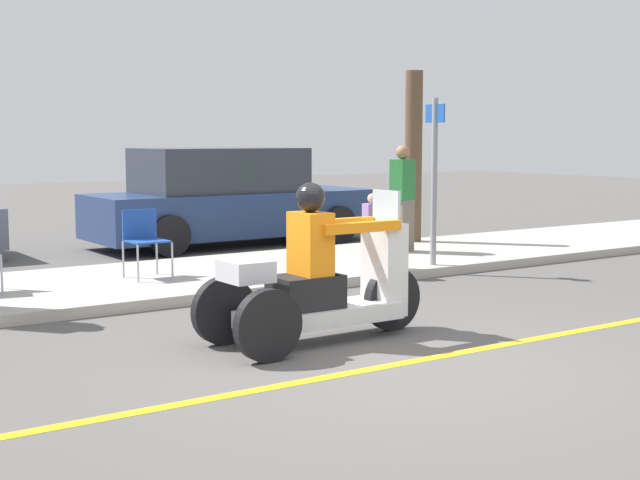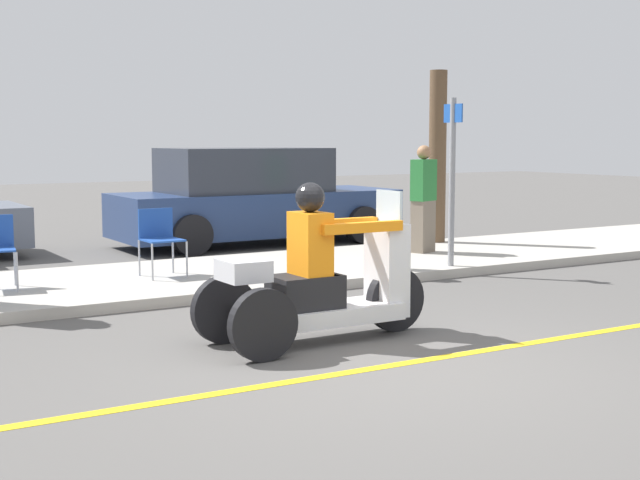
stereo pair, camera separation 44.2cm
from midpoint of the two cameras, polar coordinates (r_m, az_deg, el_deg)
The scene contains 10 objects.
ground_plane at distance 7.19m, azimuth 6.29°, elevation -8.02°, with size 60.00×60.00×0.00m, color #565451.
lane_stripe at distance 7.17m, azimuth 6.08°, elevation -8.04°, with size 24.00×0.12×0.01m.
sidewalk_strip at distance 11.11m, azimuth -8.26°, elevation -2.54°, with size 28.00×2.80×0.12m.
motorcycle_trike at distance 7.89m, azimuth 1.67°, elevation -2.93°, with size 2.19×0.85×1.42m.
spectator_far_back at distance 11.48m, azimuth 5.49°, elevation 0.46°, with size 0.23×0.14×0.97m.
spectator_end_of_line at distance 13.20m, azimuth 7.59°, elevation 2.49°, with size 0.43×0.34×1.57m.
folding_chair_curbside at distance 11.01m, azimuth -9.11°, elevation 0.33°, with size 0.47×0.47×0.82m.
parked_car_lot_right at distance 15.13m, azimuth -3.47°, elevation 2.61°, with size 4.85×1.96×1.63m.
tree_trunk at distance 14.51m, azimuth 8.40°, elevation 5.28°, with size 0.28×0.28×2.75m.
street_sign at distance 11.82m, azimuth 9.52°, elevation 4.12°, with size 0.08×0.36×2.20m.
Camera 2 is at (-4.05, -5.64, 1.81)m, focal length 50.00 mm.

